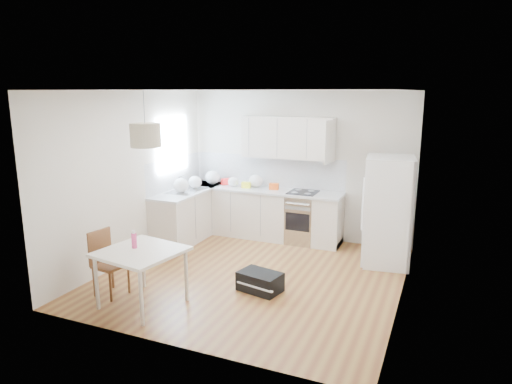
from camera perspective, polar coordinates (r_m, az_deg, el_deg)
floor at (r=6.91m, az=-0.39°, el=-10.40°), size 4.20×4.20×0.00m
ceiling at (r=6.37m, az=-0.42°, el=12.59°), size 4.20×4.20×0.00m
wall_back at (r=8.45m, az=5.28°, el=3.31°), size 4.20×0.00×4.20m
wall_left at (r=7.58m, az=-15.15°, el=1.87°), size 0.00×4.20×4.20m
wall_right at (r=6.01m, az=18.29°, el=-1.01°), size 0.00×4.20×4.20m
window_glassblock at (r=8.44m, az=-10.42°, el=5.89°), size 0.02×1.00×1.00m
cabinets_back at (r=8.56m, az=0.71°, el=-2.75°), size 3.00×0.60×0.88m
cabinets_left at (r=8.57m, az=-8.28°, el=-2.86°), size 0.60×1.80×0.88m
counter_back at (r=8.45m, az=0.72°, el=0.26°), size 3.02×0.64×0.04m
counter_left at (r=8.46m, az=-8.38°, el=0.14°), size 0.64×1.82×0.04m
backsplash_back at (r=8.66m, az=1.46°, el=2.65°), size 3.00×0.01×0.58m
backsplash_left at (r=8.56m, az=-10.13°, el=2.33°), size 0.01×1.80×0.58m
upper_cabinets at (r=8.27m, az=4.01°, el=6.81°), size 1.70×0.32×0.75m
range_oven at (r=8.30m, az=5.83°, el=-3.30°), size 0.50×0.61×0.88m
sink at (r=8.42m, az=-8.56°, el=0.17°), size 0.50×0.80×0.16m
refrigerator at (r=7.45m, az=16.27°, el=-2.27°), size 0.93×0.95×1.71m
dining_table at (r=5.97m, az=-14.18°, el=-7.79°), size 1.07×1.07×0.74m
dining_chair at (r=6.45m, az=-17.74°, el=-8.54°), size 0.42×0.42×0.88m
drink_bottle at (r=6.01m, az=-15.00°, el=-5.72°), size 0.08×0.08×0.23m
gym_bag at (r=6.38m, az=0.51°, el=-11.13°), size 0.64×0.49×0.26m
pendant_lamp at (r=5.57m, az=-13.65°, el=6.91°), size 0.39×0.39×0.28m
grocery_bag_a at (r=8.89m, az=-5.45°, el=1.82°), size 0.29×0.25×0.27m
grocery_bag_b at (r=8.63m, az=-2.87°, el=1.27°), size 0.21×0.17×0.19m
grocery_bag_c at (r=8.58m, az=-0.03°, el=1.39°), size 0.26×0.22×0.24m
grocery_bag_d at (r=8.57m, az=-7.63°, el=1.24°), size 0.25×0.21×0.23m
grocery_bag_e at (r=8.23m, az=-9.35°, el=0.82°), size 0.29×0.24×0.26m
snack_orange at (r=8.38m, az=2.26°, el=0.70°), size 0.18×0.13×0.12m
snack_yellow at (r=8.53m, az=-1.24°, el=0.89°), size 0.17×0.12×0.11m
snack_red at (r=8.85m, az=-3.79°, el=1.32°), size 0.21×0.20×0.12m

